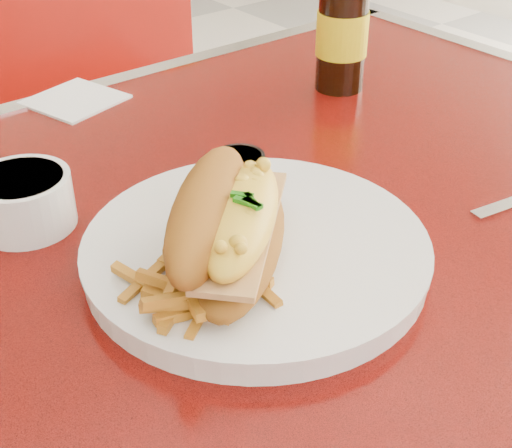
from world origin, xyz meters
TOP-DOWN VIEW (x-y plane):
  - diner_table at (0.00, 0.00)m, footprint 1.23×0.83m
  - dinner_plate at (-0.01, -0.05)m, footprint 0.38×0.38m
  - mac_hoagie at (-0.05, -0.06)m, footprint 0.21×0.20m
  - fries_pile at (-0.08, -0.07)m, footprint 0.12×0.12m
  - fork at (0.06, -0.04)m, footprint 0.08×0.13m
  - gravy_ramekin at (-0.14, 0.13)m, footprint 0.10×0.10m
  - sauce_cup_right at (0.07, 0.08)m, footprint 0.06×0.06m
  - beer_bottle at (0.32, 0.19)m, footprint 0.09×0.09m
  - paper_napkin at (0.02, 0.37)m, footprint 0.13×0.13m

SIDE VIEW (x-z plane):
  - diner_table at x=0.00m, z-range 0.22..0.99m
  - paper_napkin at x=0.02m, z-range 0.77..0.77m
  - dinner_plate at x=-0.01m, z-range 0.77..0.79m
  - sauce_cup_right at x=0.07m, z-range 0.77..0.80m
  - fork at x=0.06m, z-range 0.79..0.79m
  - gravy_ramekin at x=-0.14m, z-range 0.77..0.82m
  - fries_pile at x=-0.08m, z-range 0.79..0.82m
  - mac_hoagie at x=-0.05m, z-range 0.78..0.87m
  - beer_bottle at x=0.32m, z-range 0.74..1.00m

